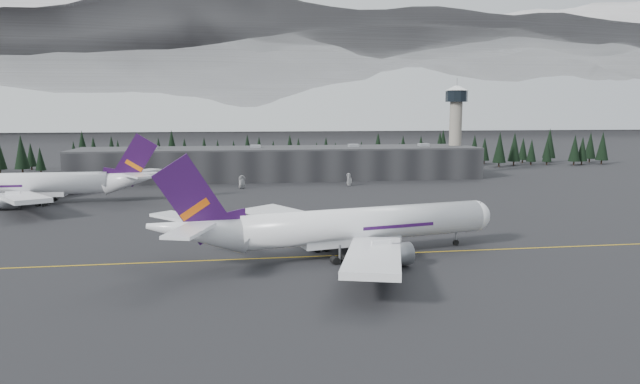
{
  "coord_description": "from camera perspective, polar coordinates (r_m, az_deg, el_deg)",
  "views": [
    {
      "loc": [
        -19.07,
        -104.42,
        26.64
      ],
      "look_at": [
        0.0,
        20.0,
        9.0
      ],
      "focal_mm": 32.0,
      "sensor_mm": 36.0,
      "label": 1
    }
  ],
  "objects": [
    {
      "name": "control_tower",
      "position": [
        250.76,
        13.42,
        7.02
      ],
      "size": [
        10.0,
        10.0,
        37.7
      ],
      "color": "gray",
      "rests_on": "ground"
    },
    {
      "name": "gse_vehicle_a",
      "position": [
        202.22,
        -7.84,
        0.52
      ],
      "size": [
        4.31,
        5.17,
        1.31
      ],
      "primitive_type": "imported",
      "rotation": [
        0.0,
        0.0,
        0.55
      ],
      "color": "silver",
      "rests_on": "ground"
    },
    {
      "name": "terminal",
      "position": [
        231.11,
        -3.95,
        2.91
      ],
      "size": [
        160.0,
        30.0,
        12.6
      ],
      "color": "black",
      "rests_on": "ground"
    },
    {
      "name": "gse_vehicle_b",
      "position": [
        208.25,
        2.96,
        0.84
      ],
      "size": [
        4.95,
        2.65,
        1.6
      ],
      "primitive_type": "imported",
      "rotation": [
        0.0,
        0.0,
        -1.4
      ],
      "color": "silver",
      "rests_on": "ground"
    },
    {
      "name": "taxiline",
      "position": [
        107.53,
        1.79,
        -6.36
      ],
      "size": [
        400.0,
        0.4,
        0.02
      ],
      "primitive_type": "cube",
      "color": "gold",
      "rests_on": "ground"
    },
    {
      "name": "jet_main",
      "position": [
        105.56,
        1.73,
        -3.52
      ],
      "size": [
        66.93,
        61.18,
        19.9
      ],
      "rotation": [
        0.0,
        0.0,
        0.21
      ],
      "color": "white",
      "rests_on": "ground"
    },
    {
      "name": "mountain_ridge",
      "position": [
        1104.91,
        -7.77,
        6.52
      ],
      "size": [
        4400.0,
        900.0,
        420.0
      ],
      "primitive_type": null,
      "color": "white",
      "rests_on": "ground"
    },
    {
      "name": "jet_parked",
      "position": [
        186.03,
        -26.16,
        0.72
      ],
      "size": [
        69.66,
        64.32,
        20.48
      ],
      "rotation": [
        0.0,
        0.0,
        3.15
      ],
      "color": "silver",
      "rests_on": "ground"
    },
    {
      "name": "ground",
      "position": [
        109.44,
        1.6,
        -6.11
      ],
      "size": [
        1400.0,
        1400.0,
        0.0
      ],
      "primitive_type": "plane",
      "color": "black",
      "rests_on": "ground"
    },
    {
      "name": "treeline",
      "position": [
        267.79,
        -4.62,
        3.85
      ],
      "size": [
        360.0,
        20.0,
        15.0
      ],
      "primitive_type": "cube",
      "color": "black",
      "rests_on": "ground"
    }
  ]
}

